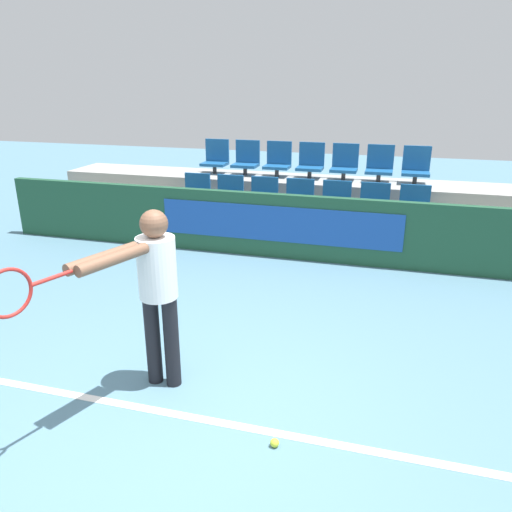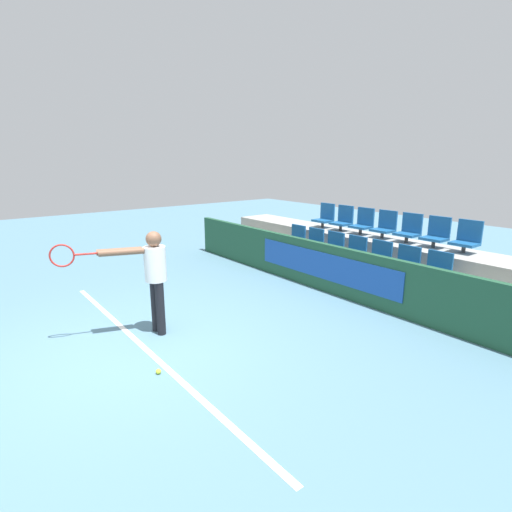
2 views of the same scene
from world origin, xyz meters
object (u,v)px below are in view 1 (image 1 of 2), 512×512
Objects in this scene: stadium_chair_0 at (196,194)px; stadium_chair_6 at (414,208)px; stadium_chair_8 at (246,159)px; stadium_chair_1 at (229,196)px; stadium_chair_7 at (216,158)px; stadium_chair_10 at (311,162)px; tennis_player at (151,283)px; stadium_chair_4 at (336,203)px; stadium_chair_3 at (299,200)px; stadium_chair_5 at (374,205)px; stadium_chair_2 at (263,198)px; stadium_chair_11 at (345,164)px; stadium_chair_9 at (278,161)px; stadium_chair_13 at (416,167)px; tennis_ball at (275,443)px; stadium_chair_12 at (380,165)px.

stadium_chair_6 is (3.47, 0.00, 0.00)m from stadium_chair_0.
stadium_chair_8 reaches higher than stadium_chair_0.
stadium_chair_1 is 1.00× the size of stadium_chair_7.
stadium_chair_7 is 1.00× the size of stadium_chair_10.
tennis_player is (1.35, -5.21, -0.19)m from stadium_chair_7.
stadium_chair_0 is at bearing 127.21° from tennis_player.
stadium_chair_4 is 1.23m from stadium_chair_10.
stadium_chair_3 is 1.00× the size of stadium_chair_6.
stadium_chair_3 is 1.00× the size of stadium_chair_5.
stadium_chair_11 reaches higher than stadium_chair_2.
stadium_chair_9 is at bearing 150.38° from stadium_chair_5.
stadium_chair_0 is at bearing 180.00° from stadium_chair_4.
stadium_chair_13 is 9.00× the size of tennis_ball.
stadium_chair_1 is (0.58, 0.00, 0.00)m from stadium_chair_0.
stadium_chair_10 is at bearing 139.54° from stadium_chair_5.
stadium_chair_7 is 2.89m from stadium_chair_12.
stadium_chair_1 is at bearing 119.83° from tennis_player.
stadium_chair_5 is 1.00× the size of stadium_chair_7.
tennis_player is at bearing -79.62° from stadium_chair_1.
stadium_chair_0 is at bearing -150.38° from stadium_chair_10.
stadium_chair_1 is at bearing 180.00° from stadium_chair_5.
stadium_chair_7 and stadium_chair_12 have the same top height.
stadium_chair_3 is 1.59m from stadium_chair_12.
stadium_chair_7 is (0.00, 0.99, 0.45)m from stadium_chair_0.
stadium_chair_5 is 2.56m from stadium_chair_8.
stadium_chair_0 is 1.00× the size of stadium_chair_9.
tennis_ball is (2.50, -5.67, -1.13)m from stadium_chair_7.
stadium_chair_13 reaches higher than tennis_ball.
stadium_chair_9 is (0.58, 0.00, 0.00)m from stadium_chair_8.
stadium_chair_12 is at bearing 90.00° from stadium_chair_5.
stadium_chair_5 is 1.00× the size of stadium_chair_13.
stadium_chair_6 is at bearing -29.62° from stadium_chair_10.
tennis_player reaches higher than stadium_chair_3.
stadium_chair_0 is at bearing -120.39° from stadium_chair_8.
stadium_chair_1 is at bearing 180.00° from stadium_chair_2.
stadium_chair_2 is at bearing 180.00° from stadium_chair_5.
stadium_chair_5 is 0.58m from stadium_chair_6.
stadium_chair_11 is (0.58, 0.00, 0.00)m from stadium_chair_10.
stadium_chair_1 is 2.05m from stadium_chair_11.
stadium_chair_13 is at bearing 87.32° from tennis_player.
stadium_chair_10 reaches higher than stadium_chair_0.
stadium_chair_1 is 1.00× the size of stadium_chair_9.
stadium_chair_0 is 2.05m from stadium_chair_10.
tennis_ball is (1.35, -5.67, -1.13)m from stadium_chair_9.
stadium_chair_2 is 0.38× the size of tennis_player.
tennis_ball is at bearing -61.87° from stadium_chair_0.
stadium_chair_13 is 5.86m from tennis_ball.
stadium_chair_12 is at bearing 0.00° from stadium_chair_7.
stadium_chair_7 is at bearing 180.00° from stadium_chair_13.
stadium_chair_1 is at bearing -59.61° from stadium_chair_7.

